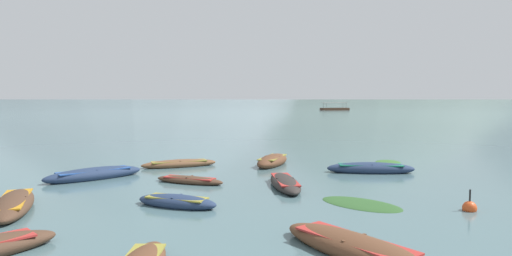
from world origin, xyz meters
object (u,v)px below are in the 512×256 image
(rowboat_2, at_px, (285,183))
(rowboat_3, at_px, (272,161))
(rowboat_6, at_px, (354,247))
(ferry_0, at_px, (335,109))
(rowboat_5, at_px, (189,180))
(rowboat_8, at_px, (177,202))
(rowboat_10, at_px, (13,205))
(rowboat_7, at_px, (94,174))
(rowboat_4, at_px, (371,169))
(rowboat_1, at_px, (179,164))
(mooring_buoy, at_px, (470,208))

(rowboat_2, height_order, rowboat_3, rowboat_3)
(rowboat_6, height_order, ferry_0, ferry_0)
(rowboat_3, relative_size, rowboat_5, 1.19)
(rowboat_5, distance_m, rowboat_8, 4.11)
(rowboat_10, bearing_deg, rowboat_5, 39.65)
(rowboat_8, bearing_deg, rowboat_2, 37.10)
(rowboat_3, xyz_separation_m, rowboat_7, (-8.67, -3.87, -0.02))
(rowboat_4, xyz_separation_m, rowboat_6, (-3.87, -11.29, -0.01))
(rowboat_5, xyz_separation_m, rowboat_6, (5.02, -8.94, 0.07))
(rowboat_7, height_order, rowboat_10, rowboat_7)
(rowboat_1, distance_m, rowboat_3, 5.21)
(rowboat_5, distance_m, rowboat_6, 10.25)
(rowboat_3, relative_size, mooring_buoy, 4.59)
(rowboat_6, bearing_deg, rowboat_7, 133.53)
(rowboat_7, bearing_deg, rowboat_6, -46.47)
(rowboat_3, bearing_deg, mooring_buoy, -59.75)
(rowboat_6, xyz_separation_m, ferry_0, (26.12, 120.04, 0.25))
(rowboat_10, bearing_deg, rowboat_7, 81.94)
(rowboat_3, relative_size, rowboat_4, 0.89)
(ferry_0, bearing_deg, rowboat_10, -107.54)
(rowboat_7, bearing_deg, rowboat_2, -13.88)
(rowboat_2, relative_size, rowboat_7, 0.97)
(rowboat_4, distance_m, rowboat_8, 10.95)
(rowboat_1, distance_m, rowboat_2, 7.68)
(ferry_0, distance_m, mooring_buoy, 118.07)
(rowboat_3, distance_m, rowboat_4, 5.50)
(rowboat_4, height_order, rowboat_8, rowboat_4)
(rowboat_2, height_order, rowboat_8, rowboat_2)
(rowboat_2, distance_m, rowboat_4, 5.78)
(rowboat_2, xyz_separation_m, rowboat_8, (-4.12, -3.12, -0.01))
(rowboat_2, height_order, rowboat_6, rowboat_6)
(rowboat_6, distance_m, rowboat_7, 13.94)
(rowboat_4, relative_size, rowboat_6, 1.05)
(rowboat_2, distance_m, ferry_0, 115.29)
(rowboat_8, height_order, ferry_0, ferry_0)
(rowboat_4, relative_size, rowboat_5, 1.34)
(ferry_0, bearing_deg, rowboat_7, -108.00)
(rowboat_4, distance_m, rowboat_6, 11.94)
(rowboat_7, bearing_deg, rowboat_5, -14.34)
(rowboat_3, height_order, rowboat_6, rowboat_3)
(rowboat_8, bearing_deg, ferry_0, 74.90)
(rowboat_5, height_order, rowboat_10, rowboat_10)
(rowboat_1, xyz_separation_m, rowboat_10, (-4.28, -9.05, 0.04))
(rowboat_8, bearing_deg, rowboat_7, 131.24)
(ferry_0, height_order, mooring_buoy, ferry_0)
(rowboat_8, bearing_deg, rowboat_4, 36.18)
(rowboat_5, bearing_deg, rowboat_6, -60.70)
(rowboat_3, height_order, rowboat_10, rowboat_3)
(rowboat_2, xyz_separation_m, rowboat_7, (-8.76, 2.16, 0.04))
(rowboat_4, bearing_deg, ferry_0, 78.44)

